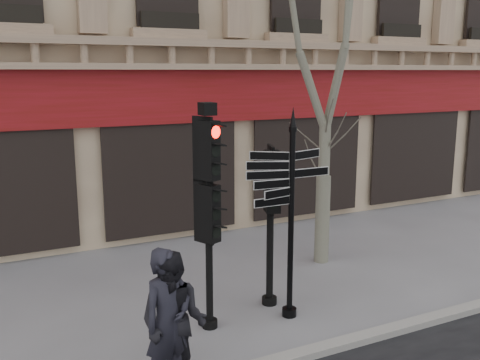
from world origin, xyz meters
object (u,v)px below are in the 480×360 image
object	(u,v)px
fingerpost	(292,179)
traffic_signal_secondary	(271,199)
traffic_signal_main	(208,190)
plane_tree	(329,16)
pedestrian_b	(173,323)
pedestrian_a	(168,321)

from	to	relation	value
fingerpost	traffic_signal_secondary	xyz separation A→B (m)	(-0.07, 0.58, -0.45)
traffic_signal_secondary	traffic_signal_main	bearing A→B (deg)	-146.30
traffic_signal_main	plane_tree	xyz separation A→B (m)	(3.49, 1.80, 2.95)
pedestrian_b	fingerpost	bearing A→B (deg)	65.81
pedestrian_b	plane_tree	bearing A→B (deg)	75.39
traffic_signal_secondary	pedestrian_a	world-z (taller)	traffic_signal_secondary
plane_tree	pedestrian_b	size ratio (longest dim) A/B	3.93
traffic_signal_secondary	pedestrian_b	xyz separation A→B (m)	(-2.46, -1.78, -1.03)
traffic_signal_main	pedestrian_a	xyz separation A→B (m)	(-1.19, -1.40, -1.36)
traffic_signal_secondary	plane_tree	world-z (taller)	plane_tree
traffic_signal_main	fingerpost	bearing A→B (deg)	-32.77
traffic_signal_secondary	pedestrian_b	distance (m)	3.21
traffic_signal_secondary	pedestrian_a	xyz separation A→B (m)	(-2.53, -1.76, -1.00)
pedestrian_b	pedestrian_a	bearing A→B (deg)	-159.49
pedestrian_a	fingerpost	bearing A→B (deg)	6.03
fingerpost	traffic_signal_main	xyz separation A→B (m)	(-1.41, 0.23, -0.09)
traffic_signal_main	plane_tree	distance (m)	4.91
fingerpost	pedestrian_a	bearing A→B (deg)	-145.82
pedestrian_a	pedestrian_b	size ratio (longest dim) A/B	1.03
traffic_signal_main	pedestrian_a	world-z (taller)	traffic_signal_main
traffic_signal_main	traffic_signal_secondary	distance (m)	1.43
fingerpost	traffic_signal_secondary	world-z (taller)	fingerpost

